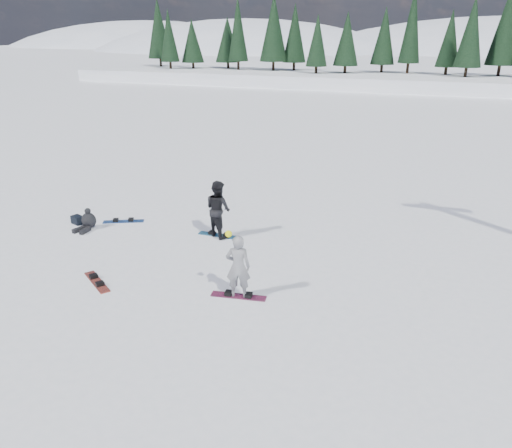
# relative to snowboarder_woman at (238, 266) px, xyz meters

# --- Properties ---
(ground) EXTENTS (420.00, 420.00, 0.00)m
(ground) POSITION_rel_snowboarder_woman_xyz_m (-1.64, 1.37, -0.90)
(ground) COLOR white
(ground) RESTS_ON ground
(alpine_backdrop) EXTENTS (412.50, 227.00, 53.20)m
(alpine_backdrop) POSITION_rel_snowboarder_woman_xyz_m (-13.36, 190.54, -14.88)
(alpine_backdrop) COLOR white
(alpine_backdrop) RESTS_ON ground
(snowboarder_woman) EXTENTS (0.74, 0.59, 1.93)m
(snowboarder_woman) POSITION_rel_snowboarder_woman_xyz_m (0.00, 0.00, 0.00)
(snowboarder_woman) COLOR gray
(snowboarder_woman) RESTS_ON ground
(snowboarder_man) EXTENTS (1.20, 1.11, 1.99)m
(snowboarder_man) POSITION_rel_snowboarder_woman_xyz_m (-2.34, 3.69, 0.09)
(snowboarder_man) COLOR black
(snowboarder_man) RESTS_ON ground
(seated_rider) EXTENTS (0.58, 0.92, 0.76)m
(seated_rider) POSITION_rel_snowboarder_woman_xyz_m (-7.02, 2.57, -0.61)
(seated_rider) COLOR black
(seated_rider) RESTS_ON ground
(gear_bag) EXTENTS (0.52, 0.43, 0.30)m
(gear_bag) POSITION_rel_snowboarder_woman_xyz_m (-7.72, 2.82, -0.75)
(gear_bag) COLOR black
(gear_bag) RESTS_ON ground
(snowboard_woman) EXTENTS (1.53, 0.53, 0.03)m
(snowboard_woman) POSITION_rel_snowboarder_woman_xyz_m (0.00, 0.00, -0.89)
(snowboard_woman) COLOR maroon
(snowboard_woman) RESTS_ON ground
(snowboard_man) EXTENTS (1.50, 0.30, 0.03)m
(snowboard_man) POSITION_rel_snowboarder_woman_xyz_m (-2.34, 3.69, -0.89)
(snowboard_man) COLOR #1D6CA0
(snowboard_man) RESTS_ON ground
(snowboard_loose_b) EXTENTS (1.40, 1.07, 0.03)m
(snowboard_loose_b) POSITION_rel_snowboarder_woman_xyz_m (-4.07, -0.73, -0.89)
(snowboard_loose_b) COLOR #9C3122
(snowboard_loose_b) RESTS_ON ground
(snowboard_loose_c) EXTENTS (1.46, 0.93, 0.03)m
(snowboard_loose_c) POSITION_rel_snowboarder_woman_xyz_m (-6.26, 3.60, -0.89)
(snowboard_loose_c) COLOR #1C489A
(snowboard_loose_c) RESTS_ON ground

